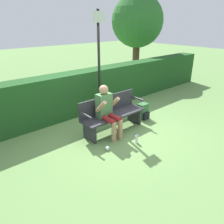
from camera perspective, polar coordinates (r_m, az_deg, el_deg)
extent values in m
plane|color=#668E4C|center=(5.66, 0.47, -4.80)|extent=(40.00, 40.00, 0.00)
cube|color=#1E4C1E|center=(6.61, -8.86, 4.96)|extent=(12.00, 0.59, 1.26)
cube|color=#2D2D33|center=(5.48, 0.49, -0.76)|extent=(1.76, 0.50, 0.05)
cube|color=#2D2D33|center=(5.55, -1.12, 2.22)|extent=(1.76, 0.04, 0.43)
cube|color=#2D2D33|center=(5.15, -5.85, -5.32)|extent=(0.06, 0.45, 0.41)
cube|color=#2D2D33|center=(6.06, 5.83, -0.85)|extent=(0.06, 0.45, 0.41)
cylinder|color=#2D2D33|center=(4.90, -6.97, -0.78)|extent=(0.05, 0.45, 0.05)
cylinder|color=#2D2D33|center=(5.95, 6.64, 3.55)|extent=(0.05, 0.45, 0.05)
cube|color=#4C7F4C|center=(5.23, -2.12, 1.75)|extent=(0.36, 0.22, 0.58)
sphere|color=tan|center=(5.10, -2.19, 5.84)|extent=(0.22, 0.22, 0.22)
cylinder|color=maroon|center=(5.10, -1.26, -1.93)|extent=(0.13, 0.47, 0.13)
cylinder|color=maroon|center=(5.22, 0.42, -1.33)|extent=(0.13, 0.47, 0.13)
cylinder|color=tan|center=(5.05, 0.51, -5.30)|extent=(0.11, 0.11, 0.49)
cylinder|color=tan|center=(5.17, 2.16, -4.61)|extent=(0.11, 0.11, 0.49)
cylinder|color=tan|center=(4.98, -2.91, 1.41)|extent=(0.09, 0.35, 0.35)
cylinder|color=tan|center=(5.23, 0.59, 2.49)|extent=(0.09, 0.35, 0.35)
cube|color=#336638|center=(6.34, 8.02, 0.29)|extent=(0.29, 0.21, 0.44)
cube|color=black|center=(6.30, 8.91, -1.01)|extent=(0.22, 0.07, 0.20)
cylinder|color=white|center=(5.10, 6.45, -7.07)|extent=(0.06, 0.06, 0.19)
cylinder|color=#2D66B2|center=(5.05, 6.50, -6.02)|extent=(0.04, 0.04, 0.02)
cylinder|color=black|center=(6.15, -3.39, 11.73)|extent=(0.07, 0.07, 2.89)
cube|color=silver|center=(6.00, -3.40, 23.59)|extent=(0.36, 0.02, 0.27)
cylinder|color=#4C3823|center=(11.45, 6.26, 14.16)|extent=(0.34, 0.34, 1.87)
sphere|color=#2D6B2D|center=(11.33, 6.64, 22.55)|extent=(2.47, 2.47, 2.47)
sphere|color=silver|center=(4.83, -1.21, -9.47)|extent=(0.09, 0.09, 0.09)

